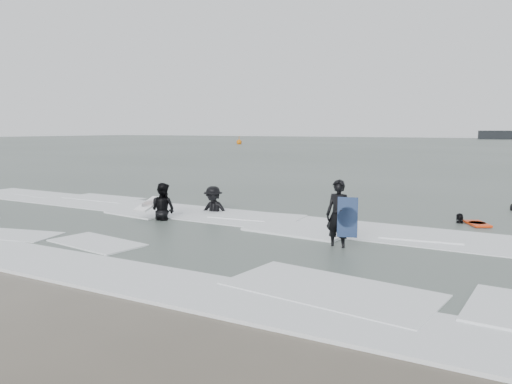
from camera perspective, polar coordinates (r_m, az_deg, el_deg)
The scene contains 9 objects.
ground at distance 10.94m, azimuth -13.38°, elevation -8.62°, with size 320.00×320.00×0.00m, color brown.
sea at distance 87.95m, azimuth 25.35°, elevation 4.68°, with size 320.00×320.00×0.00m, color #47544C.
surfer_centre at distance 12.51m, azimuth 9.29°, elevation -6.50°, with size 0.64×0.42×1.75m, color black.
surfer_wading at distance 16.32m, azimuth -10.56°, elevation -3.29°, with size 0.87×0.68×1.79m, color black.
surfer_breaker at distance 17.46m, azimuth -4.90°, elevation -2.51°, with size 1.18×0.68×1.82m, color black.
surfer_right_near at distance 16.67m, azimuth 22.28°, elevation -3.50°, with size 0.89×0.37×1.51m, color black.
surf_foam at distance 13.76m, azimuth -2.72°, elevation -4.98°, with size 30.03×9.06×0.09m.
bodyboards at distance 14.47m, azimuth 7.18°, elevation -2.57°, with size 9.98×5.58×1.25m.
buoy at distance 93.73m, azimuth -1.94°, elevation 5.71°, with size 1.00×1.00×1.65m.
Camera 1 is at (7.28, -7.60, 2.95)m, focal length 35.00 mm.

